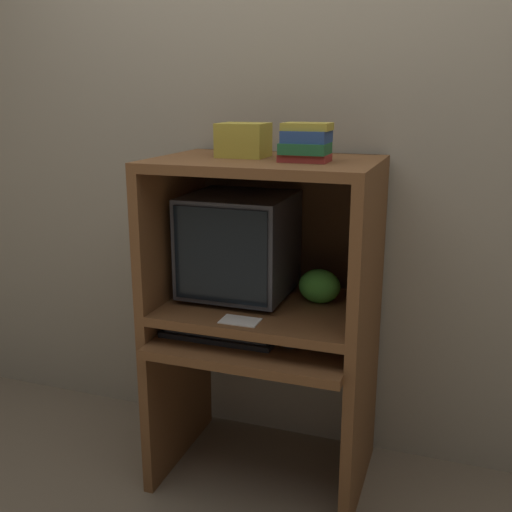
# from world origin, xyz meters

# --- Properties ---
(wall_back) EXTENTS (6.00, 0.06, 2.60)m
(wall_back) POSITION_xyz_m (0.00, 0.65, 1.30)
(wall_back) COLOR gray
(wall_back) RESTS_ON ground_plane
(desk_base) EXTENTS (0.82, 0.64, 0.64)m
(desk_base) POSITION_xyz_m (0.00, 0.26, 0.40)
(desk_base) COLOR brown
(desk_base) RESTS_ON ground_plane
(desk_monitor_shelf) EXTENTS (0.82, 0.59, 0.11)m
(desk_monitor_shelf) POSITION_xyz_m (0.00, 0.29, 0.72)
(desk_monitor_shelf) COLOR brown
(desk_monitor_shelf) RESTS_ON desk_base
(hutch_upper) EXTENTS (0.82, 0.59, 0.56)m
(hutch_upper) POSITION_xyz_m (0.00, 0.32, 1.11)
(hutch_upper) COLOR brown
(hutch_upper) RESTS_ON desk_monitor_shelf
(crt_monitor) EXTENTS (0.40, 0.40, 0.41)m
(crt_monitor) POSITION_xyz_m (-0.13, 0.35, 0.96)
(crt_monitor) COLOR #333338
(crt_monitor) RESTS_ON desk_monitor_shelf
(keyboard) EXTENTS (0.44, 0.16, 0.03)m
(keyboard) POSITION_xyz_m (-0.14, 0.16, 0.65)
(keyboard) COLOR black
(keyboard) RESTS_ON desk_base
(mouse) EXTENTS (0.07, 0.05, 0.03)m
(mouse) POSITION_xyz_m (0.14, 0.15, 0.66)
(mouse) COLOR #28282B
(mouse) RESTS_ON desk_base
(snack_bag) EXTENTS (0.16, 0.12, 0.13)m
(snack_bag) POSITION_xyz_m (0.20, 0.37, 0.81)
(snack_bag) COLOR green
(snack_bag) RESTS_ON desk_monitor_shelf
(book_stack) EXTENTS (0.17, 0.15, 0.13)m
(book_stack) POSITION_xyz_m (0.16, 0.25, 1.37)
(book_stack) COLOR maroon
(book_stack) RESTS_ON hutch_upper
(paper_card) EXTENTS (0.14, 0.09, 0.00)m
(paper_card) POSITION_xyz_m (-0.02, 0.08, 0.75)
(paper_card) COLOR white
(paper_card) RESTS_ON desk_monitor_shelf
(storage_box) EXTENTS (0.18, 0.15, 0.12)m
(storage_box) POSITION_xyz_m (-0.10, 0.33, 1.37)
(storage_box) COLOR gold
(storage_box) RESTS_ON hutch_upper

